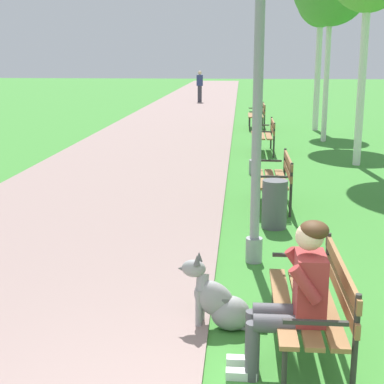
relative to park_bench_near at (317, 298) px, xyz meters
name	(u,v)px	position (x,y,z in m)	size (l,w,h in m)	color
paved_path	(189,109)	(-3.06, 22.46, -0.49)	(4.32, 60.00, 0.04)	gray
park_bench_near	(317,298)	(0.00, 0.00, 0.00)	(0.55, 1.50, 0.85)	olive
park_bench_mid	(276,175)	(-0.04, 4.93, 0.00)	(0.55, 1.50, 0.85)	olive
park_bench_far	(265,133)	(-0.01, 10.28, 0.00)	(0.55, 1.50, 0.85)	olive
park_bench_furthest	(258,113)	(-0.04, 15.32, 0.00)	(0.55, 1.50, 0.85)	olive
person_seated_on_near_bench	(295,293)	(-0.21, -0.31, 0.17)	(0.74, 0.49, 1.25)	#4C4C51
dog_grey	(219,302)	(-0.80, 0.42, -0.25)	(0.83, 0.33, 0.71)	gray
lamp_post_near	(258,79)	(-0.45, 2.20, 1.66)	(0.24, 0.24, 4.20)	gray
lamp_post_mid	(256,65)	(-0.35, 7.52, 1.73)	(0.24, 0.24, 4.33)	gray
litter_bin	(275,204)	(-0.13, 3.65, -0.16)	(0.36, 0.36, 0.70)	#515156
pedestrian_distant	(200,87)	(-2.81, 26.16, 0.33)	(0.32, 0.22, 1.65)	#383842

